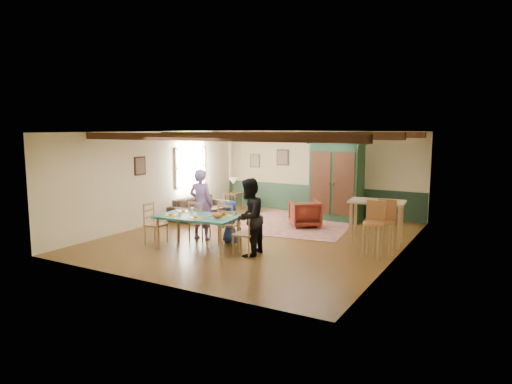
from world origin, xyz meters
The scene contains 35 objects.
floor centered at (0.00, 0.00, 0.00)m, with size 8.00×8.00×0.00m, color #513416.
wall_back centered at (0.00, 4.00, 1.35)m, with size 7.00×0.02×2.70m, color beige.
wall_left centered at (-3.50, 0.00, 1.35)m, with size 0.02×8.00×2.70m, color beige.
wall_right centered at (3.50, 0.00, 1.35)m, with size 0.02×8.00×2.70m, color beige.
ceiling centered at (0.00, 0.00, 2.70)m, with size 7.00×8.00×0.02m, color white.
wainscot_back centered at (0.00, 3.98, 0.45)m, with size 6.95×0.03×0.90m, color #1C3324.
ceiling_beam_front centered at (0.00, -2.30, 2.61)m, with size 6.95×0.16×0.16m, color black.
ceiling_beam_mid centered at (0.00, 0.40, 2.61)m, with size 6.95×0.16×0.16m, color black.
ceiling_beam_back centered at (0.00, 3.00, 2.61)m, with size 6.95×0.16×0.16m, color black.
window_left centered at (-3.47, 1.70, 1.55)m, with size 0.06×1.60×1.30m, color white, non-canonical shape.
picture_left_wall centered at (-3.47, -0.60, 1.75)m, with size 0.04×0.42×0.52m, color gray, non-canonical shape.
picture_back_a centered at (-1.30, 3.97, 1.80)m, with size 0.45×0.04×0.55m, color gray, non-canonical shape.
picture_back_b centered at (-2.40, 3.97, 1.65)m, with size 0.38×0.04×0.48m, color gray, non-canonical shape.
dining_table centered at (-0.68, -1.69, 0.39)m, with size 1.87×1.04×0.78m, color #206663, non-canonical shape.
dining_chair_far_left centered at (-1.16, -0.98, 0.49)m, with size 0.44×0.46×0.99m, color #A17B50, non-canonical shape.
dining_chair_far_right centered at (-0.33, -0.90, 0.49)m, with size 0.44×0.46×0.99m, color #A17B50, non-canonical shape.
dining_chair_end_left centered at (-1.87, -1.80, 0.49)m, with size 0.44×0.46×0.99m, color #A17B50, non-canonical shape.
dining_chair_end_right centered at (0.51, -1.58, 0.49)m, with size 0.44×0.46×0.99m, color #A17B50, non-canonical shape.
person_man centered at (-1.17, -0.90, 0.90)m, with size 0.65×0.43×1.79m, color #8462A8.
person_woman centered at (0.62, -1.57, 0.86)m, with size 0.83×0.65×1.72m, color black.
person_child centered at (-0.34, -0.82, 0.52)m, with size 0.51×0.33×1.05m, color navy.
cat centered at (-0.10, -1.74, 0.87)m, with size 0.37×0.15×0.19m, color orange, non-canonical shape.
place_setting_near_left centered at (-1.22, -2.00, 0.84)m, with size 0.42×0.31×0.11m, color yellow, non-canonical shape.
place_setting_near_center centered at (-0.55, -1.94, 0.84)m, with size 0.42×0.31×0.11m, color yellow, non-canonical shape.
place_setting_far_left centered at (-1.27, -1.48, 0.84)m, with size 0.42×0.31×0.11m, color yellow, non-canonical shape.
place_setting_far_right centered at (-0.13, -1.38, 0.84)m, with size 0.42×0.31×0.11m, color yellow, non-canonical shape.
area_rug centered at (0.14, 2.04, 0.01)m, with size 3.12×3.71×0.01m, color tan.
armoire centered at (0.95, 3.11, 1.21)m, with size 1.72×0.69×2.43m, color #14331F.
armchair centered at (0.52, 1.76, 0.37)m, with size 0.80×0.82×0.75m, color #47140E.
sofa centered at (-2.93, 1.41, 0.31)m, with size 2.15×0.84×0.63m, color #352721.
end_table centered at (-2.73, 3.06, 0.29)m, with size 0.47×0.47×0.58m, color black, non-canonical shape.
table_lamp centered at (-2.73, 3.06, 0.84)m, with size 0.29×0.29×0.53m, color beige, non-canonical shape.
counter_table centered at (2.80, 0.79, 0.54)m, with size 1.29×0.75×1.07m, color beige, non-canonical shape.
bar_stool_left centered at (3.05, -0.41, 0.62)m, with size 0.44×0.48×1.24m, color #9E683D, non-canonical shape.
bar_stool_right centered at (3.22, -0.19, 0.62)m, with size 0.44×0.48×1.24m, color #9E683D, non-canonical shape.
Camera 1 is at (5.61, -10.03, 2.80)m, focal length 32.00 mm.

